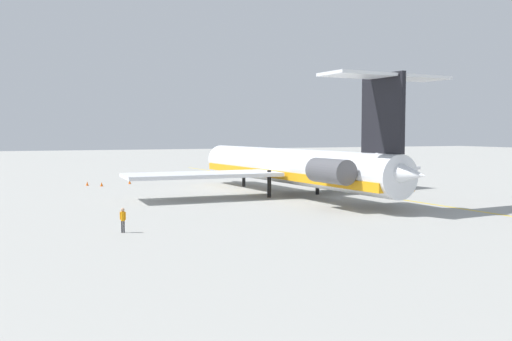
{
  "coord_description": "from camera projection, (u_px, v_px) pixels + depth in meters",
  "views": [
    {
      "loc": [
        -59.18,
        35.64,
        7.2
      ],
      "look_at": [
        -0.23,
        11.56,
        2.91
      ],
      "focal_mm": 40.01,
      "sensor_mm": 36.0,
      "label": 1
    }
  ],
  "objects": [
    {
      "name": "taxiway_centreline",
      "position": [
        350.0,
        192.0,
        68.67
      ],
      "size": [
        106.68,
        10.88,
        0.01
      ],
      "primitive_type": "cube",
      "rotation": [
        0.0,
        0.0,
        0.1
      ],
      "color": "gold",
      "rests_on": "ground"
    },
    {
      "name": "main_jetliner",
      "position": [
        294.0,
        166.0,
        64.25
      ],
      "size": [
        42.54,
        37.62,
        12.38
      ],
      "rotation": [
        0.0,
        0.0,
        0.1
      ],
      "color": "silver",
      "rests_on": "ground"
    },
    {
      "name": "safety_cone_nose",
      "position": [
        102.0,
        184.0,
        75.81
      ],
      "size": [
        0.4,
        0.4,
        0.55
      ],
      "primitive_type": "cone",
      "color": "#EA590F",
      "rests_on": "ground"
    },
    {
      "name": "ground_crew_near_nose",
      "position": [
        123.0,
        217.0,
        40.77
      ],
      "size": [
        0.29,
        0.4,
        1.8
      ],
      "rotation": [
        0.0,
        0.0,
        2.58
      ],
      "color": "black",
      "rests_on": "ground"
    },
    {
      "name": "ground",
      "position": [
        344.0,
        192.0,
        68.6
      ],
      "size": [
        353.09,
        353.09,
        0.0
      ],
      "primitive_type": "plane",
      "color": "#9E9E99"
    },
    {
      "name": "safety_cone_tail",
      "position": [
        130.0,
        182.0,
        79.23
      ],
      "size": [
        0.4,
        0.4,
        0.55
      ],
      "primitive_type": "cone",
      "color": "#EA590F",
      "rests_on": "ground"
    },
    {
      "name": "safety_cone_wingtip",
      "position": [
        87.0,
        184.0,
        76.74
      ],
      "size": [
        0.4,
        0.4,
        0.55
      ],
      "primitive_type": "cone",
      "color": "#EA590F",
      "rests_on": "ground"
    }
  ]
}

